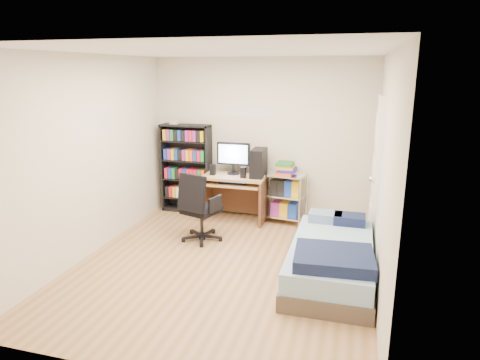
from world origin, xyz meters
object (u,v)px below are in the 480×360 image
(computer_desk, at_px, (241,179))
(bed, at_px, (332,259))
(media_shelf, at_px, (186,167))
(office_chair, at_px, (200,219))

(computer_desk, relative_size, bed, 0.66)
(media_shelf, bearing_deg, bed, -35.71)
(office_chair, bearing_deg, bed, -1.77)
(office_chair, bearing_deg, media_shelf, 137.15)
(media_shelf, relative_size, bed, 0.82)
(computer_desk, relative_size, office_chair, 1.25)
(media_shelf, height_order, computer_desk, media_shelf)
(media_shelf, xyz_separation_m, bed, (2.50, -1.80, -0.51))
(office_chair, xyz_separation_m, bed, (1.83, -0.63, -0.08))
(computer_desk, distance_m, bed, 2.24)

